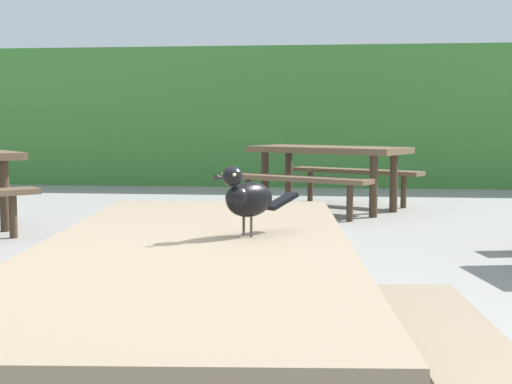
{
  "coord_description": "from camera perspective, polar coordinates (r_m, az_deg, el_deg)",
  "views": [
    {
      "loc": [
        0.45,
        -1.43,
        1.04
      ],
      "look_at": [
        0.23,
        0.55,
        0.84
      ],
      "focal_mm": 50.5,
      "sensor_mm": 36.0,
      "label": 1
    }
  ],
  "objects": [
    {
      "name": "picnic_table_far_centre",
      "position": [
        8.37,
        5.73,
        2.34
      ],
      "size": [
        2.3,
        2.29,
        0.74
      ],
      "color": "brown",
      "rests_on": "ground"
    },
    {
      "name": "hedge_wall",
      "position": [
        11.79,
        4.19,
        5.94
      ],
      "size": [
        28.0,
        1.22,
        2.19
      ],
      "primitive_type": "cube",
      "color": "#428438",
      "rests_on": "ground"
    },
    {
      "name": "picnic_table_foreground",
      "position": [
        1.82,
        -4.76,
        -9.7
      ],
      "size": [
        1.82,
        1.86,
        0.74
      ],
      "color": "#84725B",
      "rests_on": "ground"
    },
    {
      "name": "bird_grackle",
      "position": [
        1.84,
        -0.75,
        -0.39
      ],
      "size": [
        0.2,
        0.24,
        0.18
      ],
      "color": "black",
      "rests_on": "picnic_table_foreground"
    }
  ]
}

